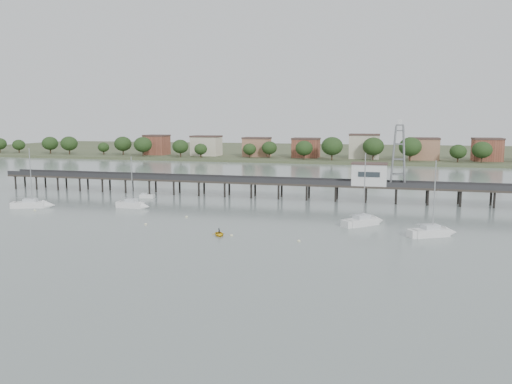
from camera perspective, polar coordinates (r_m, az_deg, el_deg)
ground_plane at (r=69.57m, az=-10.66°, el=-7.97°), size 500.00×500.00×0.00m
pier at (r=124.62m, az=1.22°, el=1.08°), size 150.00×5.00×5.50m
pier_building at (r=120.90m, az=12.82°, el=2.03°), size 8.40×5.40×5.30m
lattice_tower at (r=120.48m, az=15.99°, el=4.01°), size 3.20×3.20×15.50m
sailboat_a at (r=121.09m, az=-23.75°, el=-1.34°), size 8.78×5.34×13.95m
sailboat_b at (r=113.33m, az=-13.61°, el=-1.47°), size 7.24×2.33×11.97m
sailboat_c at (r=94.98m, az=12.62°, el=-3.29°), size 7.86×7.82×14.15m
sailboat_d at (r=89.01m, az=19.99°, el=-4.35°), size 8.25×6.00×13.42m
white_tender at (r=127.59m, az=-12.40°, el=-0.47°), size 3.69×1.89×1.38m
yellow_dinghy at (r=84.53m, az=-4.24°, el=-4.97°), size 2.22×1.54×3.03m
dinghy_occupant at (r=84.53m, az=-4.24°, el=-4.97°), size 0.77×1.10×0.25m
mooring_buoys at (r=91.46m, az=-1.02°, el=-3.88°), size 95.84×20.16×0.39m
far_shore at (r=301.69m, az=9.39°, el=4.59°), size 500.00×170.00×10.40m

